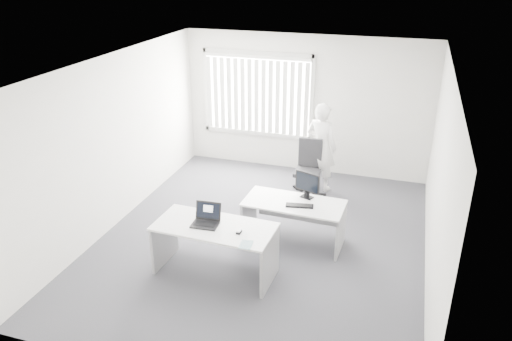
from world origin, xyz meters
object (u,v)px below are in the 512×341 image
(desk_far, at_px, (294,213))
(person, at_px, (321,147))
(office_chair, at_px, (308,178))
(laptop, at_px, (205,216))
(monitor, at_px, (307,185))
(desk_near, at_px, (215,239))

(desk_far, bearing_deg, person, 91.74)
(office_chair, xyz_separation_m, person, (0.17, 0.31, 0.53))
(laptop, bearing_deg, monitor, 47.04)
(desk_far, relative_size, monitor, 3.68)
(office_chair, bearing_deg, person, 60.59)
(desk_far, xyz_separation_m, office_chair, (-0.15, 1.76, -0.18))
(monitor, bearing_deg, laptop, -109.24)
(desk_near, bearing_deg, laptop, -164.21)
(desk_near, bearing_deg, monitor, 55.69)
(desk_near, distance_m, monitor, 1.73)
(desk_far, distance_m, laptop, 1.58)
(desk_near, bearing_deg, person, 77.01)
(office_chair, distance_m, monitor, 1.67)
(desk_far, bearing_deg, monitor, 57.98)
(desk_near, relative_size, monitor, 4.01)
(desk_near, xyz_separation_m, monitor, (1.01, 1.36, 0.36))
(desk_near, height_order, monitor, monitor)
(desk_near, xyz_separation_m, laptop, (-0.13, -0.03, 0.35))
(desk_near, distance_m, office_chair, 2.99)
(desk_near, relative_size, desk_far, 1.09)
(desk_near, xyz_separation_m, person, (0.88, 3.20, 0.31))
(person, relative_size, monitor, 4.03)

